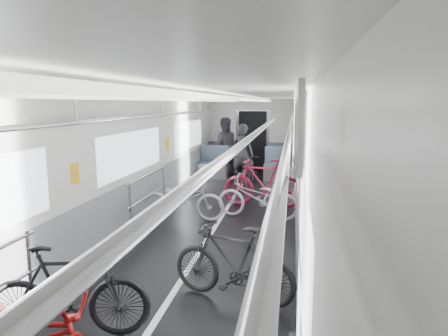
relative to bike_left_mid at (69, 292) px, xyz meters
The scene contains 9 objects.
car_shell 5.37m from the bike_left_mid, 82.21° to the left, with size 3.02×14.01×2.41m.
bike_left_mid is the anchor object (origin of this frame).
bike_left_far 4.04m from the bike_left_mid, 89.74° to the left, with size 0.56×1.61×0.85m, color #A6A5AA.
bike_right_near 1.77m from the bike_left_mid, 34.87° to the left, with size 0.43×1.52×0.92m, color black.
bike_right_mid 4.64m from the bike_left_mid, 71.99° to the left, with size 0.57×1.63×0.86m, color silver.
bike_right_far 5.57m from the bike_left_mid, 74.51° to the left, with size 0.51×1.79×1.08m, color maroon.
bike_aisle 7.57m from the bike_left_mid, 82.87° to the left, with size 0.60×1.73×0.91m, color black.
person_standing 7.66m from the bike_left_mid, 84.43° to the left, with size 0.63×0.41×1.72m, color black.
person_seated 9.35m from the bike_left_mid, 90.49° to the left, with size 0.89×0.69×1.82m, color #302C34.
Camera 1 is at (1.38, -6.81, 2.28)m, focal length 32.00 mm.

